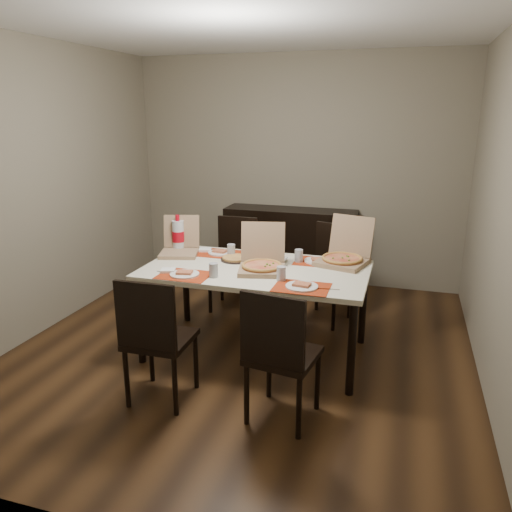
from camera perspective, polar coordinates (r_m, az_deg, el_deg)
name	(u,v)px	position (r m, az deg, el deg)	size (l,w,h in m)	color
ground	(242,351)	(4.37, -1.63, -10.77)	(3.80, 4.00, 0.02)	#412814
room_walls	(256,141)	(4.31, 0.05, 13.04)	(3.84, 4.02, 2.62)	gray
sideboard	(290,247)	(5.81, 3.90, 0.99)	(1.50, 0.40, 0.90)	black
dining_table	(256,276)	(4.07, 0.00, -2.25)	(1.80, 1.00, 0.75)	beige
chair_near_left	(155,336)	(3.49, -11.43, -8.91)	(0.43, 0.43, 0.93)	black
chair_near_right	(279,351)	(3.22, 2.67, -10.85)	(0.48, 0.48, 0.93)	black
chair_far_left	(234,259)	(5.14, -2.48, -0.32)	(0.43, 0.43, 0.93)	black
chair_far_right	(329,268)	(4.88, 8.39, -1.38)	(0.53, 0.53, 0.93)	black
setting_near_left	(190,273)	(3.89, -7.53, -1.91)	(0.52, 0.30, 0.11)	#AB2A0B
setting_near_right	(296,283)	(3.65, 4.58, -3.06)	(0.49, 0.30, 0.11)	#AB2A0B
setting_far_left	(221,252)	(4.44, -3.99, 0.48)	(0.48, 0.30, 0.11)	#AB2A0B
setting_far_right	(313,260)	(4.23, 6.56, -0.41)	(0.48, 0.30, 0.11)	#AB2A0B
napkin_loose	(252,270)	(3.97, -0.48, -1.61)	(0.12, 0.11, 0.02)	white
pizza_box_center	(262,264)	(3.97, 0.69, -0.86)	(0.44, 0.47, 0.36)	#8E6F52
pizza_box_right	(344,257)	(4.21, 9.99, -0.08)	(0.47, 0.50, 0.38)	#8E6F52
pizza_box_left	(180,247)	(4.49, -8.69, 0.97)	(0.41, 0.43, 0.32)	#8E6F52
faina_plate	(235,259)	(4.26, -2.36, -0.30)	(0.25, 0.25, 0.03)	black
dip_bowl	(281,259)	(4.23, 2.82, -0.40)	(0.12, 0.12, 0.03)	white
soda_bottle	(178,236)	(4.57, -8.88, 2.31)	(0.11, 0.11, 0.33)	silver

